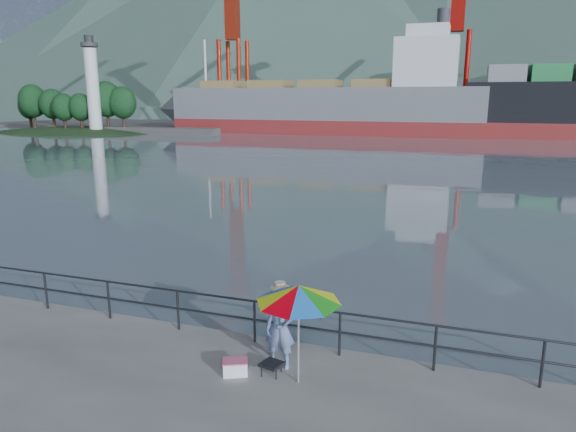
% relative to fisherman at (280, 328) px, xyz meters
% --- Properties ---
extents(harbor_water, '(500.00, 280.00, 0.00)m').
position_rel_fisherman_xyz_m(harbor_water, '(-3.93, 129.15, -0.86)').
color(harbor_water, slate).
rests_on(harbor_water, ground).
extents(far_dock, '(200.00, 40.00, 0.40)m').
position_rel_fisherman_xyz_m(far_dock, '(6.07, 92.15, -0.86)').
color(far_dock, '#514F4C').
rests_on(far_dock, ground).
extents(guardrail, '(22.00, 0.06, 1.03)m').
position_rel_fisherman_xyz_m(guardrail, '(-3.93, 0.85, -0.34)').
color(guardrail, '#2D3033').
rests_on(guardrail, ground).
extents(mountains, '(600.00, 332.80, 80.00)m').
position_rel_fisherman_xyz_m(mountains, '(34.89, 206.90, 34.69)').
color(mountains, '#385147').
rests_on(mountains, ground).
extents(lighthouse_islet, '(48.00, 26.40, 19.20)m').
position_rel_fisherman_xyz_m(lighthouse_islet, '(-58.90, 61.15, -0.60)').
color(lighthouse_islet, '#263F1E').
rests_on(lighthouse_islet, ground).
extents(fisherman, '(0.68, 0.50, 1.73)m').
position_rel_fisherman_xyz_m(fisherman, '(0.00, 0.00, 0.00)').
color(fisherman, navy).
rests_on(fisherman, ground).
extents(beach_umbrella, '(1.85, 1.85, 2.05)m').
position_rel_fisherman_xyz_m(beach_umbrella, '(0.55, -0.48, 1.01)').
color(beach_umbrella, white).
rests_on(beach_umbrella, ground).
extents(folding_stool, '(0.49, 0.49, 0.26)m').
position_rel_fisherman_xyz_m(folding_stool, '(-0.06, -0.37, -0.73)').
color(folding_stool, black).
rests_on(folding_stool, ground).
extents(cooler_bag, '(0.58, 0.50, 0.28)m').
position_rel_fisherman_xyz_m(cooler_bag, '(-0.76, -0.60, -0.72)').
color(cooler_bag, white).
rests_on(cooler_bag, ground).
extents(fishing_rod, '(0.31, 1.73, 1.24)m').
position_rel_fisherman_xyz_m(fishing_rod, '(0.21, 1.07, -0.86)').
color(fishing_rod, black).
rests_on(fishing_rod, ground).
extents(bulk_carrier, '(49.58, 8.58, 14.50)m').
position_rel_fisherman_xyz_m(bulk_carrier, '(-16.52, 72.47, 3.29)').
color(bulk_carrier, maroon).
rests_on(bulk_carrier, ground).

